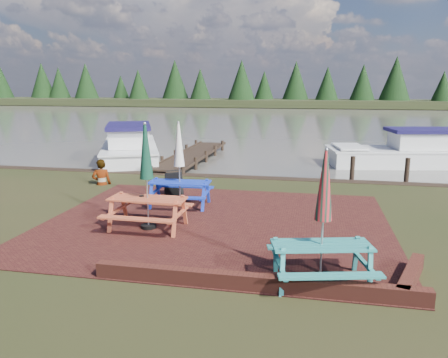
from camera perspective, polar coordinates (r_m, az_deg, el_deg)
ground at (r=10.71m, az=-2.28°, el=-7.49°), size 120.00×120.00×0.00m
paving at (r=11.63m, az=-1.11°, el=-5.81°), size 9.00×7.50×0.02m
brick_wall at (r=8.15m, az=8.71°, el=-13.07°), size 6.21×1.79×0.30m
water at (r=46.99m, az=8.55°, el=7.72°), size 120.00×60.00×0.02m
far_treeline at (r=75.82m, az=9.84°, el=11.84°), size 120.00×10.00×8.10m
picnic_table_teal at (r=8.21m, az=12.68°, el=-7.53°), size 2.13×1.98×2.51m
picnic_table_red at (r=11.15m, az=-9.98°, el=-1.82°), size 1.95×1.74×2.68m
picnic_table_blue at (r=13.10m, az=-5.83°, el=0.17°), size 1.91×1.72×2.53m
chalkboard at (r=14.34m, az=-6.57°, el=-0.62°), size 0.55×0.76×0.85m
jetty at (r=22.15m, az=-4.18°, el=3.14°), size 1.76×9.08×1.00m
boat_jetty at (r=22.26m, az=-12.20°, el=3.79°), size 5.21×7.81×2.15m
boat_near at (r=22.54m, az=23.04°, el=3.04°), size 7.53×3.72×1.95m
person at (r=16.50m, az=-15.86°, el=2.46°), size 0.81×0.69×1.88m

